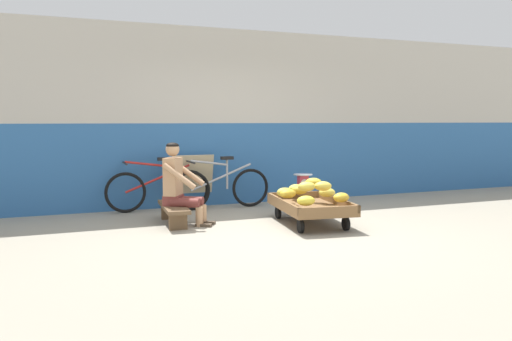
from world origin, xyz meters
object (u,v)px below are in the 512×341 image
Objects in this scene: banana_cart at (310,207)px; shopping_bag at (314,206)px; weighing_scale at (303,183)px; vendor_seated at (179,184)px; bicycle_near_left at (158,189)px; sign_board at (192,181)px; low_bench at (174,210)px; bicycle_far_left at (221,187)px; plastic_crate at (303,202)px.

shopping_bag is at bearing 58.35° from banana_cart.
shopping_bag is (0.03, -0.31, -0.33)m from weighing_scale.
vendor_seated is 3.80× the size of weighing_scale.
weighing_scale is at bearing -21.59° from bicycle_near_left.
sign_board is at bearing 16.70° from bicycle_near_left.
sign_board reaches higher than low_bench.
banana_cart is at bearing -60.20° from sign_board.
bicycle_far_left is (1.00, -0.17, 0.00)m from bicycle_near_left.
banana_cart is 1.37× the size of low_bench.
low_bench is 2.17m from plastic_crate.
sign_board is (-1.16, 2.02, 0.20)m from banana_cart.
bicycle_near_left reaches higher than shopping_bag.
bicycle_far_left is 1.56m from shopping_bag.
plastic_crate is at bearing -33.77° from sign_board.
banana_cart reaches higher than low_bench.
vendor_seated is at bearing -170.87° from weighing_scale.
low_bench is 4.66× the size of shopping_bag.
vendor_seated is at bearing -111.40° from sign_board.
bicycle_near_left reaches higher than plastic_crate.
sign_board is 2.10m from shopping_bag.
banana_cart is 4.27× the size of plastic_crate.
weighing_scale is at bearing -30.79° from bicycle_far_left.
vendor_seated reaches higher than shopping_bag.
bicycle_near_left reaches higher than banana_cart.
weighing_scale is 0.34× the size of sign_board.
vendor_seated is 4.75× the size of shopping_bag.
low_bench is 0.67× the size of bicycle_near_left.
banana_cart is 2.56m from bicycle_near_left.
bicycle_near_left is at bearing 158.41° from weighing_scale.
plastic_crate is (0.38, 0.99, -0.09)m from banana_cart.
sign_board reaches higher than plastic_crate.
sign_board is at bearing 139.47° from shopping_bag.
weighing_scale is (2.08, 0.33, -0.11)m from vendor_seated.
vendor_seated is at bearing 158.84° from banana_cart.
bicycle_near_left is (-0.07, 1.19, -0.21)m from vendor_seated.
sign_board reaches higher than bicycle_near_left.
sign_board is at bearing 68.60° from vendor_seated.
weighing_scale is at bearing 9.13° from vendor_seated.
vendor_seated is 1.48m from sign_board.
bicycle_near_left is at bearing -163.30° from sign_board.
bicycle_far_left is at bearing 149.21° from weighing_scale.
plastic_crate is at bearing 95.87° from shopping_bag.
bicycle_far_left reaches higher than weighing_scale.
bicycle_far_left is 0.54m from sign_board.
shopping_bag is at bearing -40.53° from sign_board.
vendor_seated is 1.30× the size of sign_board.
bicycle_far_left is at bearing 139.78° from shopping_bag.
shopping_bag is (0.42, 0.68, -0.12)m from banana_cart.
shopping_bag is at bearing -28.09° from bicycle_near_left.
weighing_scale reaches higher than shopping_bag.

